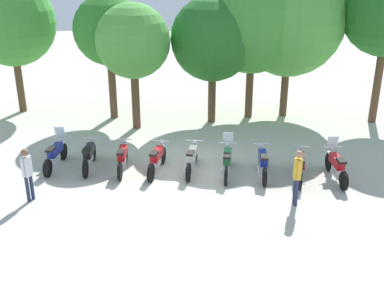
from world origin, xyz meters
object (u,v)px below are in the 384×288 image
Objects in this scene: motorcycle_6 at (263,162)px; tree_4 at (253,21)px; person_0 at (297,173)px; tree_1 at (109,30)px; motorcycle_2 at (122,157)px; tree_2 at (133,42)px; motorcycle_4 at (192,158)px; tree_0 at (11,22)px; motorcycle_8 at (336,165)px; person_1 at (27,171)px; motorcycle_7 at (300,165)px; motorcycle_5 at (227,160)px; motorcycle_3 at (157,159)px; tree_3 at (213,39)px; motorcycle_0 at (55,154)px; motorcycle_1 at (89,155)px; tree_5 at (290,21)px.

motorcycle_6 is 7.95m from tree_4.
tree_1 reaches higher than person_0.
tree_2 reaches higher than motorcycle_2.
motorcycle_4 is 1.23× the size of person_0.
tree_0 is 1.18× the size of tree_2.
motorcycle_8 is 11.77m from tree_1.
person_0 is at bearing 26.89° from person_1.
tree_4 is (0.19, 6.81, 4.09)m from motorcycle_6.
motorcycle_8 is 1.23× the size of person_0.
person_1 is at bearing 97.29° from motorcycle_8.
motorcycle_8 is at bearing -81.36° from motorcycle_7.
motorcycle_7 is at bearing -31.96° from tree_0.
motorcycle_4 is at bearing -93.20° from motorcycle_2.
person_0 reaches higher than motorcycle_5.
motorcycle_3 is 6.04m from tree_2.
motorcycle_5 is 0.40× the size of tree_2.
motorcycle_6 is 0.34× the size of tree_0.
person_0 is at bearing -86.48° from tree_4.
motorcycle_3 and motorcycle_6 have the same top height.
tree_3 is 0.83× the size of tree_4.
person_0 reaches higher than motorcycle_2.
person_0 is 9.57m from tree_4.
motorcycle_4 is at bearing 85.09° from motorcycle_6.
tree_3 reaches higher than motorcycle_8.
person_0 is at bearing -115.13° from motorcycle_2.
motorcycle_2 is 6.22m from motorcycle_7.
motorcycle_0 is 1.23× the size of person_0.
motorcycle_5 is 1.01× the size of motorcycle_7.
tree_1 is at bearing 44.07° from motorcycle_5.
motorcycle_6 is at bearing -91.60° from tree_4.
motorcycle_2 is at bearing -120.33° from tree_3.
motorcycle_6 is (3.71, -0.25, 0.00)m from motorcycle_3.
motorcycle_0 is 8.62m from tree_3.
motorcycle_1 is 4.97m from motorcycle_5.
person_1 is at bearing 106.88° from motorcycle_6.
tree_0 is at bearing 170.92° from tree_3.
motorcycle_3 is 6.20m from motorcycle_8.
motorcycle_6 is 7.09m from tree_3.
motorcycle_0 is at bearing -99.81° from tree_1.
motorcycle_7 is at bearing -81.51° from tree_4.
tree_4 is at bearing -48.23° from motorcycle_1.
motorcycle_5 is 1.27× the size of person_1.
tree_3 is (-4.10, 6.28, 3.35)m from motorcycle_8.
tree_5 is at bearing -29.16° from motorcycle_3.
person_1 is (-3.76, -2.20, 0.51)m from motorcycle_3.
tree_4 is at bearing 76.58° from person_1.
tree_5 reaches higher than motorcycle_2.
tree_0 is (-3.82, 6.97, 3.90)m from motorcycle_0.
motorcycle_8 is 0.38× the size of tree_1.
tree_2 is (6.16, -2.50, -0.53)m from tree_0.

